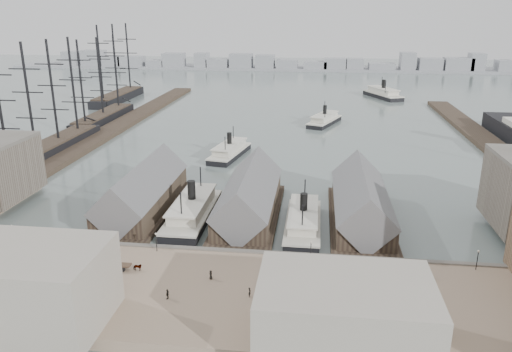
# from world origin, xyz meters

# --- Properties ---
(ground) EXTENTS (900.00, 900.00, 0.00)m
(ground) POSITION_xyz_m (0.00, 0.00, 0.00)
(ground) COLOR slate
(ground) RESTS_ON ground
(quay) EXTENTS (180.00, 30.00, 2.00)m
(quay) POSITION_xyz_m (0.00, -20.00, 1.00)
(quay) COLOR #866F5A
(quay) RESTS_ON ground
(seawall) EXTENTS (180.00, 1.20, 2.30)m
(seawall) POSITION_xyz_m (0.00, -5.20, 1.15)
(seawall) COLOR #59544C
(seawall) RESTS_ON ground
(west_wharf) EXTENTS (10.00, 220.00, 1.60)m
(west_wharf) POSITION_xyz_m (-68.00, 100.00, 0.80)
(west_wharf) COLOR #2D231C
(west_wharf) RESTS_ON ground
(east_wharf) EXTENTS (10.00, 180.00, 1.60)m
(east_wharf) POSITION_xyz_m (78.00, 90.00, 0.80)
(east_wharf) COLOR #2D231C
(east_wharf) RESTS_ON ground
(ferry_shed_west) EXTENTS (14.00, 42.00, 12.60)m
(ferry_shed_west) POSITION_xyz_m (-26.00, 16.88, 4.64)
(ferry_shed_west) COLOR #2D231C
(ferry_shed_west) RESTS_ON ground
(ferry_shed_center) EXTENTS (14.00, 42.00, 12.60)m
(ferry_shed_center) POSITION_xyz_m (0.00, 16.88, 4.64)
(ferry_shed_center) COLOR #2D231C
(ferry_shed_center) RESTS_ON ground
(ferry_shed_east) EXTENTS (14.00, 42.00, 12.60)m
(ferry_shed_east) POSITION_xyz_m (26.00, 16.88, 4.64)
(ferry_shed_east) COLOR #2D231C
(ferry_shed_east) RESTS_ON ground
(street_bldg_center) EXTENTS (24.00, 16.00, 10.00)m
(street_bldg_center) POSITION_xyz_m (20.00, -32.00, 7.00)
(street_bldg_center) COLOR gray
(street_bldg_center) RESTS_ON quay
(street_bldg_west) EXTENTS (30.00, 16.00, 12.00)m
(street_bldg_west) POSITION_xyz_m (-30.00, -32.00, 8.00)
(street_bldg_west) COLOR gray
(street_bldg_west) RESTS_ON quay
(lamp_post_far_w) EXTENTS (0.44, 0.44, 3.92)m
(lamp_post_far_w) POSITION_xyz_m (-45.00, -7.00, 4.71)
(lamp_post_far_w) COLOR black
(lamp_post_far_w) RESTS_ON quay
(lamp_post_near_w) EXTENTS (0.44, 0.44, 3.92)m
(lamp_post_near_w) POSITION_xyz_m (-15.00, -7.00, 4.71)
(lamp_post_near_w) COLOR black
(lamp_post_near_w) RESTS_ON quay
(lamp_post_near_e) EXTENTS (0.44, 0.44, 3.92)m
(lamp_post_near_e) POSITION_xyz_m (15.00, -7.00, 4.71)
(lamp_post_near_e) COLOR black
(lamp_post_near_e) RESTS_ON quay
(lamp_post_far_e) EXTENTS (0.44, 0.44, 3.92)m
(lamp_post_far_e) POSITION_xyz_m (45.00, -7.00, 4.71)
(lamp_post_far_e) COLOR black
(lamp_post_far_e) RESTS_ON quay
(far_shore) EXTENTS (500.00, 40.00, 15.72)m
(far_shore) POSITION_xyz_m (-2.07, 334.14, 3.91)
(far_shore) COLOR gray
(far_shore) RESTS_ON ground
(ferry_docked_west) EXTENTS (8.57, 28.56, 10.20)m
(ferry_docked_west) POSITION_xyz_m (-13.00, 13.59, 2.39)
(ferry_docked_west) COLOR black
(ferry_docked_west) RESTS_ON ground
(ferry_docked_east) EXTENTS (7.69, 25.62, 9.15)m
(ferry_docked_east) POSITION_xyz_m (13.00, 11.20, 2.14)
(ferry_docked_east) COLOR black
(ferry_docked_east) RESTS_ON ground
(ferry_open_near) EXTENTS (11.74, 25.59, 8.81)m
(ferry_open_near) POSITION_xyz_m (-13.68, 67.68, 2.06)
(ferry_open_near) COLOR black
(ferry_open_near) RESTS_ON ground
(ferry_open_mid) EXTENTS (15.75, 25.79, 8.85)m
(ferry_open_mid) POSITION_xyz_m (18.39, 123.05, 2.07)
(ferry_open_mid) COLOR black
(ferry_open_mid) RESTS_ON ground
(ferry_open_far) EXTENTS (20.74, 31.23, 10.78)m
(ferry_open_far) POSITION_xyz_m (51.78, 197.78, 2.53)
(ferry_open_far) COLOR black
(ferry_open_far) RESTS_ON ground
(sailing_ship_near) EXTENTS (9.26, 63.76, 38.05)m
(sailing_ship_near) POSITION_xyz_m (-75.29, 61.77, 2.79)
(sailing_ship_near) COLOR black
(sailing_ship_near) RESTS_ON ground
(sailing_ship_mid) EXTENTS (8.85, 51.12, 36.37)m
(sailing_ship_mid) POSITION_xyz_m (-79.14, 116.44, 2.60)
(sailing_ship_mid) COLOR black
(sailing_ship_mid) RESTS_ON ground
(sailing_ship_far) EXTENTS (9.86, 54.77, 40.53)m
(sailing_ship_far) POSITION_xyz_m (-93.74, 169.77, 2.93)
(sailing_ship_far) COLOR black
(sailing_ship_far) RESTS_ON ground
(horse_cart_center) EXTENTS (4.77, 1.53, 1.45)m
(horse_cart_center) POSITION_xyz_m (-16.97, -15.09, 2.77)
(horse_cart_center) COLOR black
(horse_cart_center) RESTS_ON quay
(horse_cart_right) EXTENTS (4.67, 1.79, 1.65)m
(horse_cart_right) POSITION_xyz_m (22.28, -24.00, 2.83)
(horse_cart_right) COLOR black
(horse_cart_right) RESTS_ON quay
(pedestrian_0) EXTENTS (0.73, 0.78, 1.74)m
(pedestrian_0) POSITION_xyz_m (-46.68, -8.50, 2.87)
(pedestrian_0) COLOR black
(pedestrian_0) RESTS_ON quay
(pedestrian_2) EXTENTS (0.76, 1.14, 1.64)m
(pedestrian_2) POSITION_xyz_m (-29.68, -8.26, 2.82)
(pedestrian_2) COLOR black
(pedestrian_2) RESTS_ON quay
(pedestrian_3) EXTENTS (0.52, 1.07, 1.78)m
(pedestrian_3) POSITION_xyz_m (-7.91, -23.38, 2.89)
(pedestrian_3) COLOR black
(pedestrian_3) RESTS_ON quay
(pedestrian_4) EXTENTS (0.73, 0.93, 1.67)m
(pedestrian_4) POSITION_xyz_m (-2.24, -16.25, 2.83)
(pedestrian_4) COLOR black
(pedestrian_4) RESTS_ON quay
(pedestrian_5) EXTENTS (0.48, 0.64, 1.69)m
(pedestrian_5) POSITION_xyz_m (5.32, -21.07, 2.85)
(pedestrian_5) COLOR black
(pedestrian_5) RESTS_ON quay
(pedestrian_6) EXTENTS (0.97, 0.93, 1.57)m
(pedestrian_6) POSITION_xyz_m (25.41, -13.06, 2.78)
(pedestrian_6) COLOR black
(pedestrian_6) RESTS_ON quay
(pedestrian_7) EXTENTS (1.14, 1.22, 1.65)m
(pedestrian_7) POSITION_xyz_m (31.52, -24.72, 2.83)
(pedestrian_7) COLOR black
(pedestrian_7) RESTS_ON quay
(pedestrian_8) EXTENTS (1.08, 0.49, 1.81)m
(pedestrian_8) POSITION_xyz_m (35.82, -10.88, 2.90)
(pedestrian_8) COLOR black
(pedestrian_8) RESTS_ON quay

